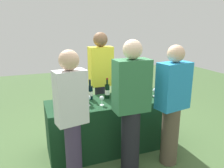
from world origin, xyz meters
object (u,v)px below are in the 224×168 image
wine_bottle_4 (107,91)px  guest_0 (72,115)px  wine_bottle_0 (67,96)px  wine_glass_4 (138,94)px  wine_bottle_5 (115,91)px  wine_glass_5 (155,91)px  wine_glass_1 (78,102)px  wine_bottle_6 (131,88)px  wine_bottle_1 (79,94)px  wine_glass_3 (102,98)px  ice_bucket (62,100)px  wine_glass_0 (68,100)px  wine_bottle_3 (90,92)px  wine_bottle_7 (146,86)px  wine_bottle_2 (85,93)px  guest_1 (131,105)px  wine_glass_2 (88,98)px  server_pouring (101,80)px

wine_bottle_4 → guest_0: guest_0 is taller
wine_bottle_0 → wine_glass_4: bearing=-16.1°
wine_bottle_5 → guest_0: size_ratio=0.18×
wine_glass_5 → wine_glass_1: bearing=-176.4°
wine_bottle_6 → wine_glass_1: (-0.90, -0.25, -0.03)m
wine_bottle_1 → wine_glass_3: bearing=-39.1°
wine_glass_3 → wine_glass_4: bearing=-2.5°
wine_glass_4 → ice_bucket: ice_bucket is taller
wine_glass_0 → wine_glass_4: bearing=-6.2°
wine_bottle_1 → wine_bottle_5: size_ratio=1.13×
wine_bottle_0 → wine_bottle_1: (0.17, -0.04, 0.02)m
wine_bottle_3 → wine_bottle_7: 0.92m
wine_glass_0 → wine_glass_1: wine_glass_0 is taller
wine_glass_5 → guest_0: size_ratio=0.08×
ice_bucket → wine_bottle_2: bearing=21.1°
wine_bottle_7 → guest_1: 0.95m
wine_bottle_5 → wine_glass_2: 0.53m
wine_bottle_5 → wine_glass_4: wine_bottle_5 is taller
wine_bottle_2 → wine_bottle_4: bearing=1.2°
wine_bottle_4 → ice_bucket: 0.71m
wine_bottle_7 → wine_glass_5: size_ratio=2.65×
wine_bottle_7 → wine_glass_2: 1.04m
wine_bottle_0 → wine_bottle_5: 0.74m
wine_bottle_4 → wine_glass_3: 0.31m
wine_bottle_5 → server_pouring: 0.45m
wine_bottle_6 → wine_bottle_7: 0.26m
wine_bottle_6 → wine_glass_1: wine_bottle_6 is taller
wine_glass_3 → guest_1: size_ratio=0.08×
wine_bottle_2 → wine_bottle_5: wine_bottle_2 is taller
wine_bottle_6 → guest_1: bearing=-115.7°
wine_glass_1 → server_pouring: size_ratio=0.07×
wine_bottle_3 → wine_glass_1: 0.39m
wine_glass_1 → server_pouring: 0.90m
wine_bottle_3 → wine_glass_2: (-0.10, -0.26, 0.00)m
wine_glass_2 → guest_0: guest_0 is taller
wine_bottle_2 → wine_bottle_6: wine_bottle_2 is taller
wine_bottle_2 → server_pouring: bearing=48.5°
wine_bottle_2 → wine_bottle_5: bearing=0.9°
wine_bottle_1 → guest_1: (0.49, -0.70, 0.02)m
server_pouring → wine_glass_5: bearing=136.7°
wine_glass_0 → ice_bucket: size_ratio=0.77×
wine_bottle_0 → wine_glass_3: wine_bottle_0 is taller
wine_bottle_0 → wine_glass_5: 1.35m
wine_glass_5 → server_pouring: size_ratio=0.07×
wine_bottle_2 → wine_glass_1: size_ratio=2.63×
wine_bottle_2 → wine_bottle_3: size_ratio=1.10×
wine_glass_3 → wine_glass_5: bearing=5.0°
wine_bottle_0 → ice_bucket: bearing=-122.1°
wine_glass_0 → server_pouring: server_pouring is taller
wine_glass_2 → guest_0: 0.62m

